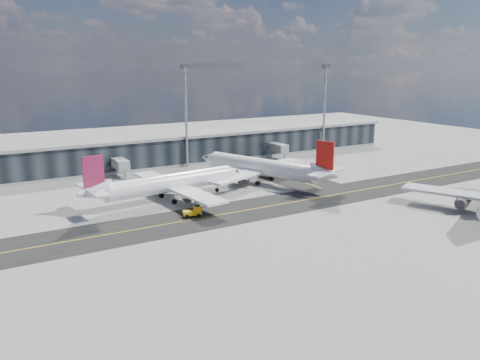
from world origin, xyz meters
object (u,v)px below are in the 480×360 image
(baggage_tug, at_px, (194,211))
(service_van, at_px, (283,168))
(airliner_af, at_px, (169,183))
(airliner_redtail, at_px, (264,167))

(baggage_tug, bearing_deg, service_van, 137.46)
(baggage_tug, xyz_separation_m, service_van, (38.31, 24.59, -0.31))
(airliner_af, distance_m, service_van, 40.11)
(airliner_af, height_order, baggage_tug, airliner_af)
(airliner_af, bearing_deg, airliner_redtail, 90.02)
(airliner_af, bearing_deg, service_van, 100.61)
(airliner_af, relative_size, service_van, 7.19)
(baggage_tug, height_order, service_van, baggage_tug)
(airliner_redtail, bearing_deg, service_van, 14.56)
(airliner_af, distance_m, baggage_tug, 13.13)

